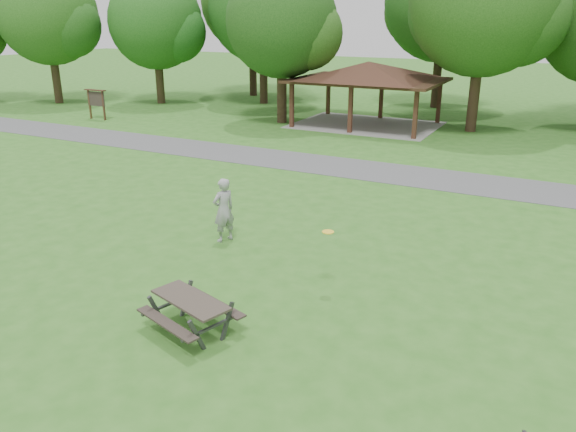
# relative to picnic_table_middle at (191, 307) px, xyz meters

# --- Properties ---
(ground) EXTENTS (160.00, 160.00, 0.00)m
(ground) POSITION_rel_picnic_table_middle_xyz_m (-0.86, 0.15, -0.59)
(ground) COLOR #2D651D
(ground) RESTS_ON ground
(asphalt_path) EXTENTS (120.00, 3.20, 0.02)m
(asphalt_path) POSITION_rel_picnic_table_middle_xyz_m (-0.86, 14.15, -0.58)
(asphalt_path) COLOR #4A4B4D
(asphalt_path) RESTS_ON ground
(pavilion) EXTENTS (8.60, 7.01, 3.76)m
(pavilion) POSITION_rel_picnic_table_middle_xyz_m (-4.86, 24.15, 2.47)
(pavilion) COLOR #381E14
(pavilion) RESTS_ON ground
(notice_board) EXTENTS (1.60, 0.30, 1.88)m
(notice_board) POSITION_rel_picnic_table_middle_xyz_m (-20.86, 18.15, 0.72)
(notice_board) COLOR #3D2816
(notice_board) RESTS_ON ground
(tree_row_a) EXTENTS (7.56, 7.20, 9.97)m
(tree_row_a) POSITION_rel_picnic_table_middle_xyz_m (-28.77, 22.17, 5.56)
(tree_row_a) COLOR #302215
(tree_row_a) RESTS_ON ground
(tree_row_b) EXTENTS (7.14, 6.80, 9.28)m
(tree_row_b) POSITION_rel_picnic_table_middle_xyz_m (-21.78, 25.67, 5.08)
(tree_row_b) COLOR #302315
(tree_row_b) RESTS_ON ground
(tree_row_c) EXTENTS (8.19, 7.80, 10.67)m
(tree_row_c) POSITION_rel_picnic_table_middle_xyz_m (-14.77, 29.17, 5.95)
(tree_row_c) COLOR black
(tree_row_c) RESTS_ON ground
(tree_row_d) EXTENTS (6.93, 6.60, 9.27)m
(tree_row_d) POSITION_rel_picnic_table_middle_xyz_m (-9.78, 22.67, 5.18)
(tree_row_d) COLOR black
(tree_row_d) RESTS_ON ground
(tree_row_e) EXTENTS (8.40, 8.00, 11.02)m
(tree_row_e) POSITION_rel_picnic_table_middle_xyz_m (1.24, 25.17, 6.19)
(tree_row_e) COLOR #332116
(tree_row_e) RESTS_ON ground
(tree_deep_a) EXTENTS (8.40, 8.00, 11.38)m
(tree_deep_a) POSITION_rel_picnic_table_middle_xyz_m (-17.76, 32.67, 6.54)
(tree_deep_a) COLOR black
(tree_deep_a) RESTS_ON ground
(tree_deep_b) EXTENTS (8.40, 8.00, 11.13)m
(tree_deep_b) POSITION_rel_picnic_table_middle_xyz_m (-2.76, 33.17, 6.30)
(tree_deep_b) COLOR black
(tree_deep_b) RESTS_ON ground
(picnic_table_middle) EXTENTS (2.20, 1.96, 0.80)m
(picnic_table_middle) POSITION_rel_picnic_table_middle_xyz_m (0.00, 0.00, 0.00)
(picnic_table_middle) COLOR #322B24
(picnic_table_middle) RESTS_ON ground
(frisbee_in_flight) EXTENTS (0.33, 0.33, 0.02)m
(frisbee_in_flight) POSITION_rel_picnic_table_middle_xyz_m (1.77, 3.02, 0.94)
(frisbee_in_flight) COLOR yellow
(frisbee_in_flight) RESTS_ON ground
(frisbee_thrower) EXTENTS (0.70, 0.82, 1.92)m
(frisbee_thrower) POSITION_rel_picnic_table_middle_xyz_m (-2.20, 4.59, 0.37)
(frisbee_thrower) COLOR #949597
(frisbee_thrower) RESTS_ON ground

